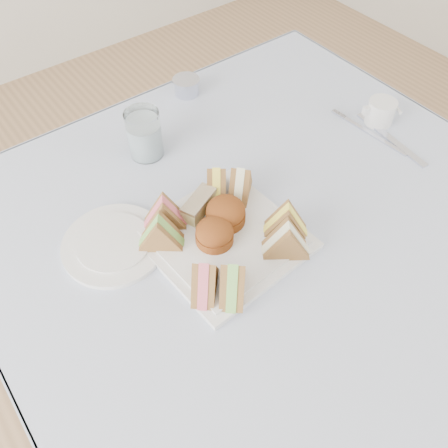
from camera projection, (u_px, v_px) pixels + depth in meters
floor at (257, 382)px, 1.45m from camera, size 4.00×4.00×0.00m
table at (265, 324)px, 1.16m from camera, size 0.90×0.90×0.74m
tablecloth at (279, 228)px, 0.87m from camera, size 1.02×1.02×0.01m
serving_plate at (224, 240)px, 0.85m from camera, size 0.26×0.26×0.01m
sandwich_fl_a at (205, 276)px, 0.75m from camera, size 0.08×0.08×0.07m
sandwich_fl_b at (233, 278)px, 0.74m from camera, size 0.08×0.09×0.07m
sandwich_fr_a at (287, 219)px, 0.82m from camera, size 0.08×0.08×0.07m
sandwich_fr_b at (287, 239)px, 0.79m from camera, size 0.09×0.08×0.07m
sandwich_bl_a at (160, 231)px, 0.81m from camera, size 0.09×0.08×0.07m
sandwich_bl_b at (164, 212)px, 0.83m from camera, size 0.09×0.07×0.07m
sandwich_br_a at (240, 182)px, 0.88m from camera, size 0.08×0.08×0.07m
sandwich_br_b at (217, 181)px, 0.89m from camera, size 0.07×0.08×0.07m
scone_left at (214, 233)px, 0.82m from camera, size 0.07×0.07×0.05m
scone_right at (226, 213)px, 0.85m from camera, size 0.09×0.09×0.05m
pastry_slice at (199, 205)px, 0.87m from camera, size 0.08×0.06×0.04m
side_plate at (114, 244)px, 0.84m from camera, size 0.24×0.24×0.01m
water_glass at (144, 134)px, 0.96m from camera, size 0.09×0.09×0.10m
tea_strainer at (187, 87)px, 1.12m from camera, size 0.08×0.08×0.04m
knife at (391, 139)px, 1.03m from camera, size 0.04×0.20×0.00m
fork at (374, 136)px, 1.03m from camera, size 0.02×0.17×0.00m
creamer_jug at (381, 112)px, 1.05m from camera, size 0.08×0.08×0.05m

